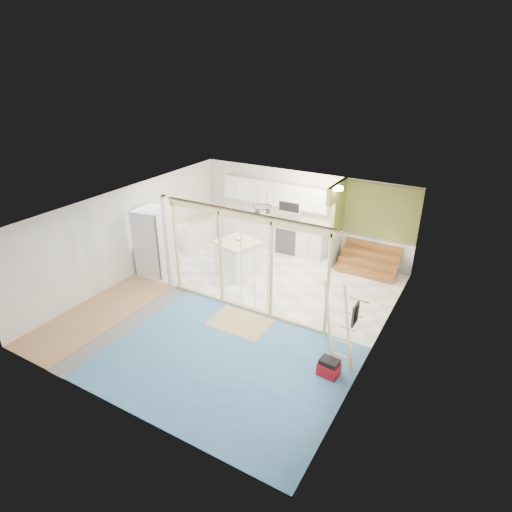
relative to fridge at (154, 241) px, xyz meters
The scene contains 17 objects.
room 3.08m from the fridge, ahead, with size 7.01×8.01×2.61m.
floor_overlays 3.27m from the fridge, ahead, with size 7.00×8.00×0.03m.
stud_frame 2.86m from the fridge, ahead, with size 4.66×0.14×2.60m.
base_cabinets 3.28m from the fridge, 63.98° to the left, with size 4.45×2.24×0.93m.
upper_cabinets 4.10m from the fridge, 56.95° to the left, with size 3.60×0.41×0.85m.
green_partition 6.00m from the fridge, 32.30° to the left, with size 2.25×1.51×2.60m.
pot_rack 3.25m from the fridge, 27.88° to the left, with size 0.52×0.52×0.72m.
sheathing_panel 6.96m from the fridge, 20.63° to the right, with size 0.02×4.00×2.60m, color #A07957.
electrical_panel 6.75m from the fridge, 15.98° to the right, with size 0.04×0.30×0.40m, color #3A3A3F.
ceiling_light 5.35m from the fridge, 29.93° to the left, with size 0.32×0.32×0.08m, color #FFEABF.
fridge is the anchor object (origin of this frame).
island 2.45m from the fridge, 26.40° to the left, with size 1.33×1.33×1.05m.
bowl 2.46m from the fridge, 29.27° to the left, with size 0.27×0.27×0.07m, color silver.
soap_bottle_a 3.39m from the fridge, 74.57° to the left, with size 0.12×0.12×0.31m, color #9FA6B1.
soap_bottle_b 4.65m from the fridge, 44.01° to the left, with size 0.09×0.10×0.21m, color white.
toolbox 6.32m from the fridge, 16.00° to the right, with size 0.43×0.34×0.39m.
ladder 6.21m from the fridge, 12.31° to the right, with size 0.95×0.20×1.81m.
Camera 1 is at (5.10, -7.81, 5.79)m, focal length 30.00 mm.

